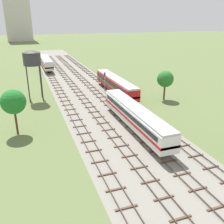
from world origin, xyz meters
name	(u,v)px	position (x,y,z in m)	size (l,w,h in m)	color
ground_plane	(83,88)	(0.00, 56.00, 0.00)	(480.00, 480.00, 0.00)	#5B6B3D
ballast_bed	(83,88)	(0.00, 56.00, 0.00)	(16.75, 176.00, 0.01)	gray
track_far_left	(58,89)	(-6.37, 57.00, 0.14)	(2.40, 126.00, 0.29)	#47382D
track_left	(74,87)	(-2.12, 57.00, 0.14)	(2.40, 126.00, 0.29)	#47382D
track_centre_left	(90,86)	(2.12, 57.00, 0.14)	(2.40, 126.00, 0.29)	#47382D
track_centre	(104,85)	(6.37, 57.00, 0.14)	(2.40, 126.00, 0.29)	#47382D
passenger_coach_centre_left_nearest	(135,115)	(2.12, 27.29, 2.61)	(2.96, 22.00, 3.80)	white
passenger_coach_centre_near	(115,84)	(6.37, 48.09, 2.61)	(2.96, 22.00, 3.80)	red
diesel_railcar_far_left_mid	(46,62)	(-6.37, 86.43, 2.60)	(2.96, 20.50, 3.80)	beige
water_tower	(32,59)	(-12.44, 49.79, 9.39)	(3.97, 3.97, 11.22)	#2D2826
signal_post_nearest	(105,80)	(4.25, 50.02, 3.34)	(0.28, 0.47, 5.24)	gray
lineside_tree_0	(13,102)	(-16.50, 32.26, 5.43)	(3.92, 3.92, 7.41)	#4C331E
lineside_tree_2	(165,79)	(15.32, 40.06, 4.83)	(3.72, 3.72, 6.72)	#4C331E
skyline_tower_1	(17,7)	(-13.91, 217.22, 25.18)	(19.38, 17.73, 50.35)	beige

